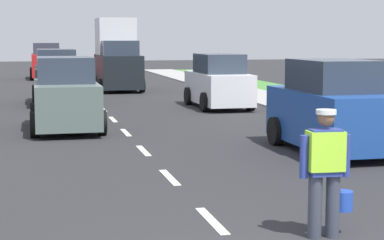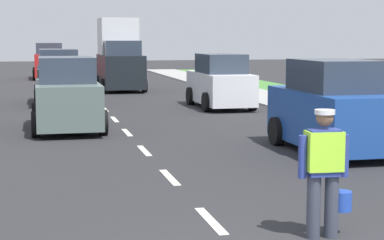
# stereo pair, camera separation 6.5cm
# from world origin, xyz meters

# --- Properties ---
(ground_plane) EXTENTS (96.00, 96.00, 0.00)m
(ground_plane) POSITION_xyz_m (0.00, 21.00, 0.00)
(ground_plane) COLOR #28282B
(lane_center_line) EXTENTS (0.14, 46.40, 0.01)m
(lane_center_line) POSITION_xyz_m (0.00, 25.20, 0.00)
(lane_center_line) COLOR silver
(lane_center_line) RESTS_ON ground
(road_worker) EXTENTS (0.77, 0.36, 1.67)m
(road_worker) POSITION_xyz_m (1.23, 1.62, 0.93)
(road_worker) COLOR #383D4C
(road_worker) RESTS_ON ground
(delivery_truck) EXTENTS (2.16, 4.60, 3.54)m
(delivery_truck) POSITION_xyz_m (1.61, 26.57, 1.61)
(delivery_truck) COLOR black
(delivery_truck) RESTS_ON ground
(car_oncoming_second) EXTENTS (1.88, 4.23, 2.14)m
(car_oncoming_second) POSITION_xyz_m (-1.55, 20.20, 0.99)
(car_oncoming_second) COLOR black
(car_oncoming_second) RESTS_ON ground
(car_parked_curbside) EXTENTS (1.91, 3.86, 2.09)m
(car_parked_curbside) POSITION_xyz_m (4.09, 7.58, 0.97)
(car_parked_curbside) COLOR #1E4799
(car_parked_curbside) RESTS_ON ground
(car_oncoming_lead) EXTENTS (1.96, 3.86, 2.04)m
(car_oncoming_lead) POSITION_xyz_m (-1.55, 12.61, 0.95)
(car_oncoming_lead) COLOR slate
(car_oncoming_lead) RESTS_ON ground
(car_parked_far) EXTENTS (1.90, 4.07, 1.99)m
(car_parked_far) POSITION_xyz_m (4.24, 17.45, 0.92)
(car_parked_far) COLOR silver
(car_parked_far) RESTS_ON ground
(car_oncoming_third) EXTENTS (2.05, 4.31, 2.25)m
(car_oncoming_third) POSITION_xyz_m (-1.62, 36.68, 1.05)
(car_oncoming_third) COLOR red
(car_oncoming_third) RESTS_ON ground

